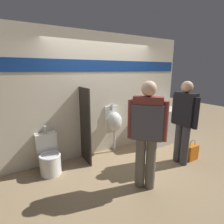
{
  "coord_description": "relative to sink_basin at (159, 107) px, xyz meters",
  "views": [
    {
      "loc": [
        -1.8,
        -2.93,
        1.91
      ],
      "look_at": [
        0.0,
        0.17,
        1.05
      ],
      "focal_mm": 28.0,
      "sensor_mm": 36.0,
      "label": 1
    }
  ],
  "objects": [
    {
      "name": "cell_phone",
      "position": [
        -0.27,
        -0.17,
        -0.06
      ],
      "size": [
        0.07,
        0.14,
        0.01
      ],
      "color": "#B7B7BC",
      "rests_on": "sink_counter"
    },
    {
      "name": "ground_plane",
      "position": [
        -1.54,
        -0.34,
        -0.97
      ],
      "size": [
        16.0,
        16.0,
        0.0
      ],
      "primitive_type": "plane",
      "color": "#997F5B"
    },
    {
      "name": "urinal_near_counter",
      "position": [
        -1.34,
        0.08,
        -0.23
      ],
      "size": [
        0.35,
        0.32,
        1.14
      ],
      "color": "silver",
      "rests_on": "ground_plane"
    },
    {
      "name": "toilet",
      "position": [
        -2.86,
        -0.06,
        -0.67
      ],
      "size": [
        0.39,
        0.56,
        0.87
      ],
      "color": "white",
      "rests_on": "ground_plane"
    },
    {
      "name": "divider_near_counter",
      "position": [
        -2.1,
        -0.03,
        -0.18
      ],
      "size": [
        0.03,
        0.52,
        1.58
      ],
      "color": "#28231E",
      "rests_on": "ground_plane"
    },
    {
      "name": "display_wall",
      "position": [
        -1.54,
        0.26,
        0.39
      ],
      "size": [
        4.35,
        0.07,
        2.7
      ],
      "color": "beige",
      "rests_on": "ground_plane"
    },
    {
      "name": "sink_basin",
      "position": [
        0.0,
        0.0,
        0.0
      ],
      "size": [
        0.32,
        0.32,
        0.28
      ],
      "color": "white",
      "rests_on": "sink_counter"
    },
    {
      "name": "sink_counter",
      "position": [
        0.05,
        -0.06,
        -0.52
      ],
      "size": [
        1.06,
        0.58,
        0.9
      ],
      "color": "silver",
      "rests_on": "ground_plane"
    },
    {
      "name": "shopping_bag",
      "position": [
        -0.09,
        -1.12,
        -0.8
      ],
      "size": [
        0.28,
        0.15,
        0.46
      ],
      "color": "orange",
      "rests_on": "ground_plane"
    },
    {
      "name": "person_in_vest",
      "position": [
        -1.57,
        -1.31,
        0.05
      ],
      "size": [
        0.49,
        0.49,
        1.76
      ],
      "rotation": [
        0.0,
        0.0,
        2.36
      ],
      "color": "#666056",
      "rests_on": "ground_plane"
    },
    {
      "name": "person_with_lanyard",
      "position": [
        -0.4,
        -1.08,
        -0.03
      ],
      "size": [
        0.22,
        0.6,
        1.71
      ],
      "rotation": [
        0.0,
        0.0,
        1.58
      ],
      "color": "#3D3D42",
      "rests_on": "ground_plane"
    }
  ]
}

